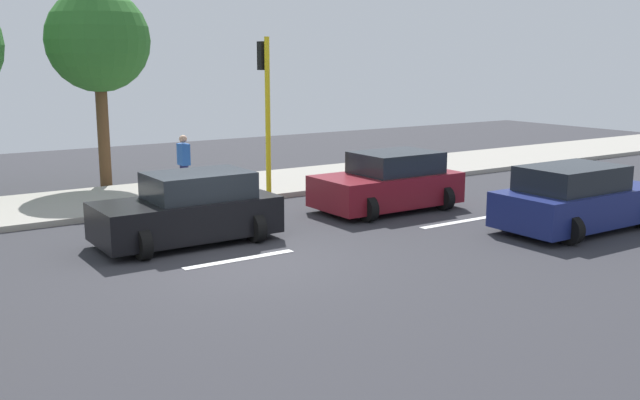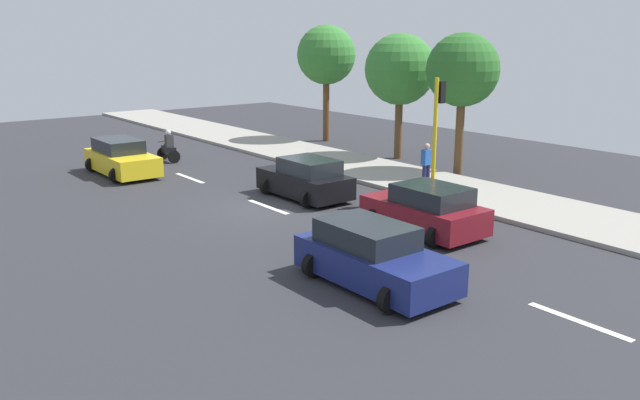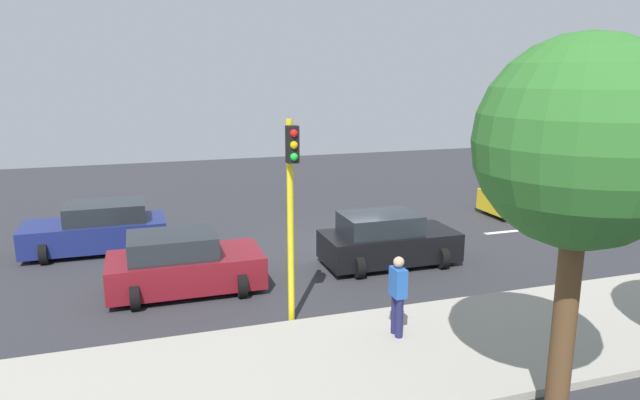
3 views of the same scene
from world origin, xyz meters
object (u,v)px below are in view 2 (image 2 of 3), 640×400
object	(u,v)px
car_maroon	(426,210)
street_tree_north	(463,71)
motorcycle	(168,148)
traffic_light_corner	(437,123)
car_black	(305,179)
car_yellow_cab	(121,158)
street_tree_south	(400,70)
car_dark_blue	(373,257)
street_tree_center	(326,55)
pedestrian_near_signal	(426,163)

from	to	relation	value
car_maroon	street_tree_north	size ratio (longest dim) A/B	0.63
motorcycle	traffic_light_corner	distance (m)	14.13
car_black	street_tree_north	world-z (taller)	street_tree_north
motorcycle	street_tree_north	distance (m)	14.05
car_yellow_cab	traffic_light_corner	size ratio (longest dim) A/B	0.96
car_maroon	street_tree_south	world-z (taller)	street_tree_south
traffic_light_corner	car_dark_blue	bearing A→B (deg)	-147.77
car_dark_blue	street_tree_north	world-z (taller)	street_tree_north
car_black	car_maroon	xyz separation A→B (m)	(0.30, -5.76, 0.00)
car_dark_blue	motorcycle	distance (m)	17.99
street_tree_north	street_tree_center	bearing A→B (deg)	84.27
car_black	motorcycle	xyz separation A→B (m)	(-0.88, 9.75, -0.07)
pedestrian_near_signal	street_tree_north	xyz separation A→B (m)	(3.29, 1.21, 3.37)
street_tree_center	motorcycle	bearing A→B (deg)	-178.82
car_yellow_cab	motorcycle	size ratio (longest dim) A/B	2.81
street_tree_center	pedestrian_near_signal	bearing A→B (deg)	-110.29
street_tree_north	traffic_light_corner	bearing A→B (deg)	-147.85
car_maroon	street_tree_north	bearing A→B (deg)	34.41
pedestrian_near_signal	car_yellow_cab	bearing A→B (deg)	129.46
street_tree_center	street_tree_south	bearing A→B (deg)	-95.00
motorcycle	pedestrian_near_signal	world-z (taller)	pedestrian_near_signal
traffic_light_corner	street_tree_center	xyz separation A→B (m)	(5.86, 13.59, 1.82)
car_yellow_cab	car_maroon	bearing A→B (deg)	-73.77
traffic_light_corner	pedestrian_near_signal	bearing A→B (deg)	50.28
street_tree_south	car_yellow_cab	bearing A→B (deg)	159.00
car_yellow_cab	street_tree_south	bearing A→B (deg)	-21.00
car_yellow_cab	street_tree_south	world-z (taller)	street_tree_south
pedestrian_near_signal	car_maroon	bearing A→B (deg)	-136.95
street_tree_north	car_yellow_cab	bearing A→B (deg)	142.56
car_maroon	traffic_light_corner	world-z (taller)	traffic_light_corner
motorcycle	street_tree_south	world-z (taller)	street_tree_south
car_dark_blue	street_tree_center	bearing A→B (deg)	54.58
car_dark_blue	street_tree_south	world-z (taller)	street_tree_south
car_dark_blue	street_tree_north	xyz separation A→B (m)	(11.69, 7.36, 3.72)
car_maroon	traffic_light_corner	xyz separation A→B (m)	(2.71, 2.13, 2.22)
motorcycle	pedestrian_near_signal	xyz separation A→B (m)	(5.39, -11.58, 0.42)
car_maroon	street_tree_center	distance (m)	18.35
car_yellow_cab	pedestrian_near_signal	distance (m)	13.06
car_black	car_dark_blue	size ratio (longest dim) A/B	0.92
car_black	car_dark_blue	xyz separation A→B (m)	(-3.89, -7.98, 0.00)
traffic_light_corner	car_yellow_cab	bearing A→B (deg)	119.74
car_yellow_cab	street_tree_north	world-z (taller)	street_tree_north
car_yellow_cab	traffic_light_corner	world-z (taller)	traffic_light_corner
street_tree_south	street_tree_north	distance (m)	4.26
car_yellow_cab	car_maroon	distance (m)	14.60
car_dark_blue	car_black	bearing A→B (deg)	64.02
car_maroon	street_tree_center	bearing A→B (deg)	61.40
street_tree_south	street_tree_north	size ratio (longest dim) A/B	0.99
car_black	car_yellow_cab	world-z (taller)	same
car_maroon	car_yellow_cab	bearing A→B (deg)	106.23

